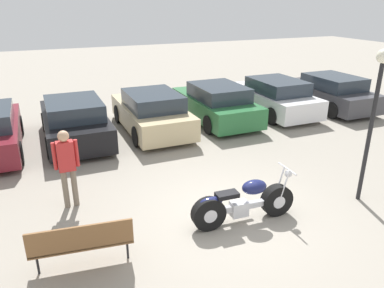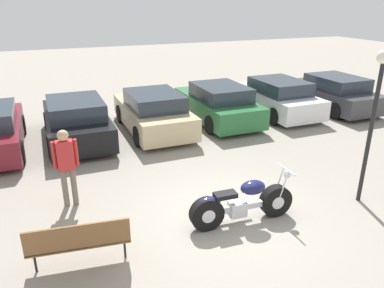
{
  "view_description": "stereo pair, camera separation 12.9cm",
  "coord_description": "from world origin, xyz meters",
  "px_view_note": "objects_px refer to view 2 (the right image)",
  "views": [
    {
      "loc": [
        -3.3,
        -5.84,
        4.21
      ],
      "look_at": [
        0.05,
        2.07,
        0.85
      ],
      "focal_mm": 35.0,
      "sensor_mm": 36.0,
      "label": 1
    },
    {
      "loc": [
        -3.18,
        -5.89,
        4.21
      ],
      "look_at": [
        0.05,
        2.07,
        0.85
      ],
      "focal_mm": 35.0,
      "sensor_mm": 36.0,
      "label": 2
    }
  ],
  "objects_px": {
    "motorcycle": "(242,203)",
    "parked_car_champagne": "(153,112)",
    "parked_car_dark_grey": "(332,93)",
    "park_bench": "(79,240)",
    "parked_car_white": "(276,97)",
    "parked_car_green": "(218,104)",
    "parked_car_black": "(76,121)",
    "lamp_post": "(377,99)",
    "person_standing": "(66,162)"
  },
  "relations": [
    {
      "from": "motorcycle",
      "to": "parked_car_champagne",
      "type": "bearing_deg",
      "value": 90.05
    },
    {
      "from": "parked_car_dark_grey",
      "to": "park_bench",
      "type": "bearing_deg",
      "value": -149.81
    },
    {
      "from": "parked_car_champagne",
      "to": "park_bench",
      "type": "relative_size",
      "value": 2.45
    },
    {
      "from": "park_bench",
      "to": "motorcycle",
      "type": "bearing_deg",
      "value": 3.85
    },
    {
      "from": "motorcycle",
      "to": "parked_car_champagne",
      "type": "height_order",
      "value": "parked_car_champagne"
    },
    {
      "from": "parked_car_champagne",
      "to": "parked_car_white",
      "type": "bearing_deg",
      "value": 1.94
    },
    {
      "from": "parked_car_champagne",
      "to": "parked_car_green",
      "type": "height_order",
      "value": "same"
    },
    {
      "from": "parked_car_black",
      "to": "parked_car_green",
      "type": "xyz_separation_m",
      "value": [
        4.97,
        0.14,
        0.0
      ]
    },
    {
      "from": "lamp_post",
      "to": "parked_car_dark_grey",
      "type": "bearing_deg",
      "value": 53.33
    },
    {
      "from": "parked_car_black",
      "to": "parked_car_dark_grey",
      "type": "bearing_deg",
      "value": -0.73
    },
    {
      "from": "parked_car_black",
      "to": "parked_car_white",
      "type": "height_order",
      "value": "same"
    },
    {
      "from": "parked_car_green",
      "to": "motorcycle",
      "type": "bearing_deg",
      "value": -111.78
    },
    {
      "from": "parked_car_champagne",
      "to": "person_standing",
      "type": "relative_size",
      "value": 2.39
    },
    {
      "from": "parked_car_black",
      "to": "person_standing",
      "type": "distance_m",
      "value": 4.16
    },
    {
      "from": "parked_car_champagne",
      "to": "person_standing",
      "type": "xyz_separation_m",
      "value": [
        -3.08,
        -4.07,
        0.39
      ]
    },
    {
      "from": "parked_car_black",
      "to": "motorcycle",
      "type": "bearing_deg",
      "value": -67.69
    },
    {
      "from": "parked_car_black",
      "to": "lamp_post",
      "type": "xyz_separation_m",
      "value": [
        5.36,
        -6.29,
        1.68
      ]
    },
    {
      "from": "parked_car_black",
      "to": "lamp_post",
      "type": "distance_m",
      "value": 8.43
    },
    {
      "from": "parked_car_white",
      "to": "park_bench",
      "type": "xyz_separation_m",
      "value": [
        -8.09,
        -6.43,
        -0.1
      ]
    },
    {
      "from": "parked_car_champagne",
      "to": "parked_car_dark_grey",
      "type": "relative_size",
      "value": 1.0
    },
    {
      "from": "park_bench",
      "to": "lamp_post",
      "type": "xyz_separation_m",
      "value": [
        5.99,
        -0.01,
        1.77
      ]
    },
    {
      "from": "motorcycle",
      "to": "park_bench",
      "type": "height_order",
      "value": "motorcycle"
    },
    {
      "from": "parked_car_dark_grey",
      "to": "park_bench",
      "type": "distance_m",
      "value": 12.24
    },
    {
      "from": "parked_car_champagne",
      "to": "person_standing",
      "type": "bearing_deg",
      "value": -127.13
    },
    {
      "from": "parked_car_dark_grey",
      "to": "lamp_post",
      "type": "bearing_deg",
      "value": -126.67
    },
    {
      "from": "parked_car_white",
      "to": "lamp_post",
      "type": "distance_m",
      "value": 6.97
    },
    {
      "from": "parked_car_dark_grey",
      "to": "parked_car_champagne",
      "type": "bearing_deg",
      "value": 179.21
    },
    {
      "from": "motorcycle",
      "to": "parked_car_black",
      "type": "distance_m",
      "value": 6.57
    },
    {
      "from": "parked_car_white",
      "to": "lamp_post",
      "type": "xyz_separation_m",
      "value": [
        -2.1,
        -6.43,
        1.68
      ]
    },
    {
      "from": "motorcycle",
      "to": "parked_car_black",
      "type": "relative_size",
      "value": 0.53
    },
    {
      "from": "person_standing",
      "to": "parked_car_black",
      "type": "bearing_deg",
      "value": 81.69
    },
    {
      "from": "parked_car_dark_grey",
      "to": "parked_car_green",
      "type": "bearing_deg",
      "value": 176.95
    },
    {
      "from": "parked_car_green",
      "to": "lamp_post",
      "type": "height_order",
      "value": "lamp_post"
    },
    {
      "from": "parked_car_champagne",
      "to": "parked_car_green",
      "type": "xyz_separation_m",
      "value": [
        2.49,
        0.16,
        0.0
      ]
    },
    {
      "from": "parked_car_dark_grey",
      "to": "person_standing",
      "type": "xyz_separation_m",
      "value": [
        -10.54,
        -3.97,
        0.39
      ]
    },
    {
      "from": "parked_car_dark_grey",
      "to": "motorcycle",
      "type": "bearing_deg",
      "value": -141.42
    },
    {
      "from": "lamp_post",
      "to": "person_standing",
      "type": "height_order",
      "value": "lamp_post"
    },
    {
      "from": "lamp_post",
      "to": "motorcycle",
      "type": "bearing_deg",
      "value": 175.7
    },
    {
      "from": "parked_car_champagne",
      "to": "parked_car_white",
      "type": "xyz_separation_m",
      "value": [
        4.97,
        0.17,
        0.0
      ]
    },
    {
      "from": "parked_car_champagne",
      "to": "lamp_post",
      "type": "bearing_deg",
      "value": -65.37
    },
    {
      "from": "parked_car_white",
      "to": "person_standing",
      "type": "bearing_deg",
      "value": -152.23
    },
    {
      "from": "parked_car_dark_grey",
      "to": "lamp_post",
      "type": "distance_m",
      "value": 7.86
    },
    {
      "from": "parked_car_black",
      "to": "parked_car_dark_grey",
      "type": "relative_size",
      "value": 1.0
    },
    {
      "from": "parked_car_champagne",
      "to": "parked_car_green",
      "type": "relative_size",
      "value": 1.0
    },
    {
      "from": "parked_car_white",
      "to": "person_standing",
      "type": "xyz_separation_m",
      "value": [
        -8.06,
        -4.24,
        0.39
      ]
    },
    {
      "from": "parked_car_black",
      "to": "parked_car_champagne",
      "type": "relative_size",
      "value": 1.0
    },
    {
      "from": "parked_car_green",
      "to": "parked_car_champagne",
      "type": "bearing_deg",
      "value": -176.27
    },
    {
      "from": "parked_car_black",
      "to": "parked_car_dark_grey",
      "type": "xyz_separation_m",
      "value": [
        9.94,
        -0.13,
        0.0
      ]
    },
    {
      "from": "parked_car_green",
      "to": "parked_car_white",
      "type": "height_order",
      "value": "same"
    },
    {
      "from": "parked_car_champagne",
      "to": "parked_car_green",
      "type": "distance_m",
      "value": 2.49
    }
  ]
}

